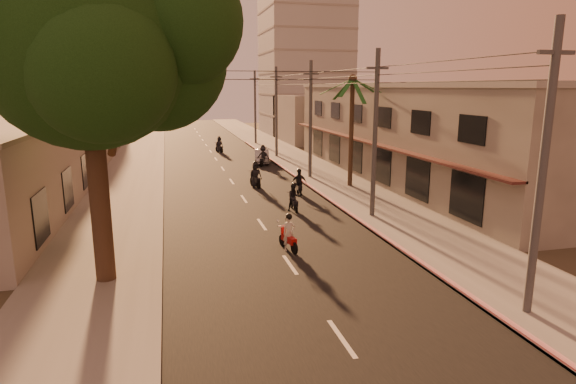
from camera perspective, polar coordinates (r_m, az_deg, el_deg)
name	(u,v)px	position (r m, az deg, el deg)	size (l,w,h in m)	color
ground	(303,284)	(17.87, 1.84, -10.88)	(160.00, 160.00, 0.00)	#383023
road	(232,182)	(36.75, -6.69, 1.24)	(10.00, 140.00, 0.02)	black
sidewalk_right	(326,177)	(38.40, 4.47, 1.84)	(5.00, 140.00, 0.12)	slate
sidewalk_left	(128,186)	(36.59, -18.42, 0.71)	(5.00, 140.00, 0.12)	slate
curb_stripe	(315,190)	(33.00, 3.26, 0.19)	(0.20, 60.00, 0.20)	red
shophouse_row	(414,132)	(38.66, 14.70, 6.92)	(8.80, 34.20, 7.30)	gray
distant_tower	(305,39)	(74.99, 2.02, 17.68)	(12.10, 12.10, 28.00)	#B7B5B2
broadleaf_tree	(99,44)	(18.11, -21.47, 16.05)	(9.60, 8.70, 12.10)	black
palm_tree	(353,85)	(34.17, 7.66, 12.43)	(5.00, 5.00, 8.20)	black
utility_poles	(311,94)	(37.36, 2.71, 11.56)	(1.20, 48.26, 9.00)	#38383A
filler_right	(313,118)	(63.68, 2.95, 8.71)	(8.00, 14.00, 6.00)	#9B958C
filler_left_near	(66,139)	(50.91, -24.81, 5.77)	(8.00, 14.00, 4.40)	#9B958C
filler_left_far	(92,115)	(68.54, -22.21, 8.50)	(8.00, 14.00, 7.00)	#9B958C
scooter_red	(289,234)	(21.11, 0.09, -5.01)	(0.81, 1.70, 1.69)	black
scooter_mid_a	(294,198)	(27.78, 0.70, -0.72)	(0.80, 1.72, 1.69)	black
scooter_mid_b	(299,183)	(31.87, 1.32, 1.06)	(1.09, 1.81, 1.79)	black
scooter_far_a	(255,176)	(34.40, -3.88, 1.96)	(1.08, 1.91, 1.89)	black
scooter_far_b	(263,156)	(43.66, -2.97, 4.25)	(1.72, 1.82, 1.95)	black
parked_car	(262,156)	(45.48, -3.14, 4.23)	(1.93, 3.96, 1.25)	#A5A8AD
scooter_far_c	(219,145)	(53.51, -8.14, 5.54)	(1.14, 1.73, 1.77)	black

